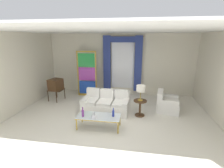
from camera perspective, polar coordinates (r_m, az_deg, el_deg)
name	(u,v)px	position (r m, az deg, el deg)	size (l,w,h in m)	color
ground_plane	(110,119)	(6.06, -0.60, -11.93)	(16.00, 16.00, 0.00)	silver
wall_rear	(120,64)	(8.51, 2.89, 6.75)	(8.00, 0.12, 3.00)	silver
wall_left	(22,71)	(7.58, -28.26, 3.84)	(0.12, 7.00, 3.00)	silver
wall_right	(222,78)	(6.63, 33.38, 1.69)	(0.12, 7.00, 3.00)	silver
ceiling_slab	(114,31)	(6.17, 0.64, 17.63)	(8.00, 7.60, 0.04)	white
curtained_window	(122,60)	(8.30, 3.58, 8.20)	(2.00, 0.17, 2.70)	white
couch_white_long	(106,104)	(6.56, -1.97, -6.79)	(1.81, 1.02, 0.86)	white
coffee_table	(99,117)	(5.41, -4.55, -11.10)	(1.38, 0.58, 0.41)	silver
bottle_blue_decanter	(94,116)	(5.21, -6.23, -10.83)	(0.13, 0.13, 0.23)	silver
bottle_crystal_tall	(83,113)	(5.35, -9.93, -9.65)	(0.08, 0.08, 0.32)	#753384
bottle_amber_squat	(113,113)	(5.28, 0.43, -9.87)	(0.07, 0.07, 0.30)	navy
vintage_tv	(56,85)	(8.00, -18.68, -0.29)	(0.64, 0.70, 1.35)	#472D19
armchair_white	(166,104)	(6.91, 18.00, -6.53)	(0.93, 0.92, 0.80)	white
stained_glass_divider	(87,75)	(8.18, -8.55, 3.09)	(0.95, 0.05, 2.20)	gold
peacock_figurine	(91,95)	(7.92, -7.04, -3.58)	(0.44, 0.60, 0.50)	beige
round_side_table	(140,107)	(6.27, 9.52, -7.60)	(0.48, 0.48, 0.59)	#472D19
table_lamp_brass	(141,89)	(6.04, 9.80, -1.71)	(0.32, 0.32, 0.57)	#B29338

